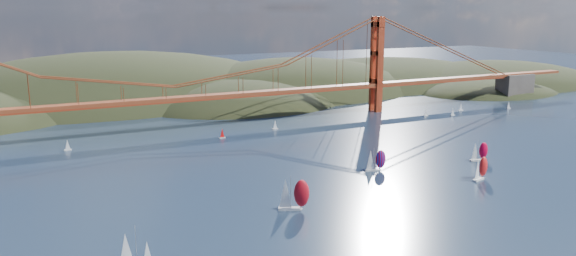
# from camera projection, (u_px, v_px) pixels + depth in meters

# --- Properties ---
(headlands) EXTENTS (725.00, 225.00, 96.00)m
(headlands) POSITION_uv_depth(u_px,v_px,m) (202.00, 114.00, 388.09)
(headlands) COLOR black
(headlands) RESTS_ON ground
(bridge) EXTENTS (552.00, 12.00, 55.00)m
(bridge) POSITION_uv_depth(u_px,v_px,m) (170.00, 66.00, 272.33)
(bridge) COLOR brown
(bridge) RESTS_ON ground
(racer_0) EXTENTS (9.58, 7.01, 10.77)m
(racer_0) POSITION_uv_depth(u_px,v_px,m) (293.00, 194.00, 168.63)
(racer_0) COLOR white
(racer_0) RESTS_ON ground
(racer_1) EXTENTS (8.17, 5.02, 9.15)m
(racer_1) POSITION_uv_depth(u_px,v_px,m) (480.00, 168.00, 198.50)
(racer_1) COLOR white
(racer_1) RESTS_ON ground
(racer_2) EXTENTS (7.60, 3.97, 8.53)m
(racer_2) POSITION_uv_depth(u_px,v_px,m) (479.00, 151.00, 223.04)
(racer_2) COLOR silver
(racer_2) RESTS_ON ground
(racer_rwb) EXTENTS (7.99, 4.59, 8.95)m
(racer_rwb) POSITION_uv_depth(u_px,v_px,m) (375.00, 160.00, 209.41)
(racer_rwb) COLOR white
(racer_rwb) RESTS_ON ground
(distant_boat_3) EXTENTS (3.00, 2.00, 4.70)m
(distant_boat_3) POSITION_uv_depth(u_px,v_px,m) (67.00, 145.00, 239.74)
(distant_boat_3) COLOR silver
(distant_boat_3) RESTS_ON ground
(distant_boat_4) EXTENTS (3.00, 2.00, 4.70)m
(distant_boat_4) POSITION_uv_depth(u_px,v_px,m) (426.00, 112.00, 316.04)
(distant_boat_4) COLOR silver
(distant_boat_4) RESTS_ON ground
(distant_boat_5) EXTENTS (3.00, 2.00, 4.70)m
(distant_boat_5) POSITION_uv_depth(u_px,v_px,m) (453.00, 112.00, 316.95)
(distant_boat_5) COLOR silver
(distant_boat_5) RESTS_ON ground
(distant_boat_6) EXTENTS (3.00, 2.00, 4.70)m
(distant_boat_6) POSITION_uv_depth(u_px,v_px,m) (461.00, 107.00, 331.94)
(distant_boat_6) COLOR silver
(distant_boat_6) RESTS_ON ground
(distant_boat_7) EXTENTS (3.00, 2.00, 4.70)m
(distant_boat_7) POSITION_uv_depth(u_px,v_px,m) (509.00, 105.00, 339.05)
(distant_boat_7) COLOR silver
(distant_boat_7) RESTS_ON ground
(distant_boat_8) EXTENTS (3.00, 2.00, 4.70)m
(distant_boat_8) POSITION_uv_depth(u_px,v_px,m) (275.00, 125.00, 281.40)
(distant_boat_8) COLOR silver
(distant_boat_8) RESTS_ON ground
(distant_boat_9) EXTENTS (3.00, 2.00, 4.70)m
(distant_boat_9) POSITION_uv_depth(u_px,v_px,m) (222.00, 133.00, 262.31)
(distant_boat_9) COLOR silver
(distant_boat_9) RESTS_ON ground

